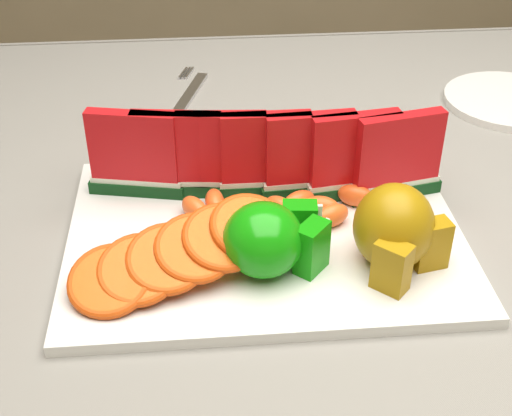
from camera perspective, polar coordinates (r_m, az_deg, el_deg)
name	(u,v)px	position (r m, az deg, el deg)	size (l,w,h in m)	color
table	(329,275)	(0.86, 5.87, -5.32)	(1.40, 0.90, 0.75)	#48311A
tablecloth	(332,232)	(0.82, 6.12, -1.96)	(1.53, 1.03, 0.20)	slate
platter	(265,235)	(0.73, 0.72, -2.15)	(0.40, 0.30, 0.01)	silver
apple_cluster	(271,239)	(0.66, 1.19, -2.51)	(0.11, 0.10, 0.07)	#418D18
pear_cluster	(396,230)	(0.68, 11.12, -1.74)	(0.10, 0.11, 0.08)	#A38408
side_plate	(509,101)	(1.07, 19.61, 8.10)	(0.18, 0.18, 0.01)	silver
fork	(187,96)	(1.03, -5.56, 8.92)	(0.06, 0.19, 0.00)	silver
watermelon_row	(266,157)	(0.76, 0.77, 4.09)	(0.39, 0.07, 0.10)	#0A4013
orange_fan_front	(182,253)	(0.66, -5.97, -3.60)	(0.23, 0.14, 0.06)	#E54D11
orange_fan_back	(263,154)	(0.82, 0.53, 4.31)	(0.34, 0.12, 0.05)	#E54D11
tangerine_segments	(276,206)	(0.74, 1.64, 0.14)	(0.21, 0.07, 0.02)	#EC591A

